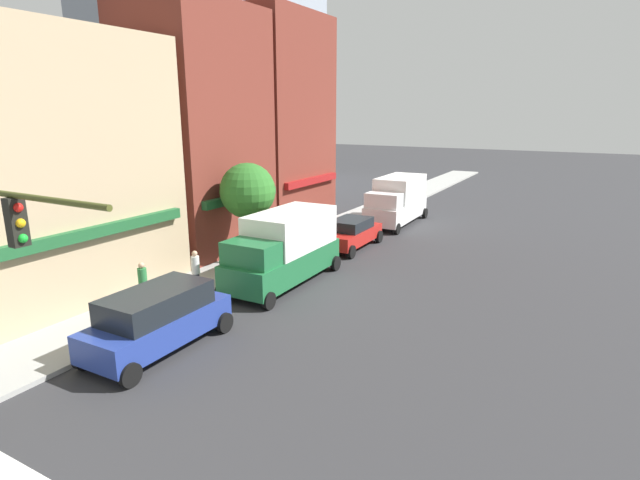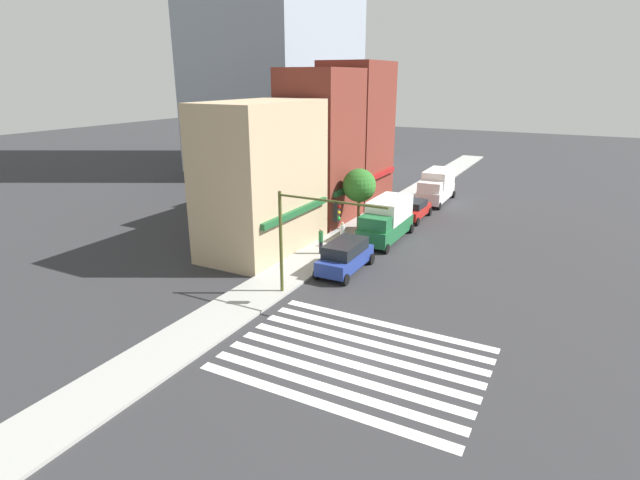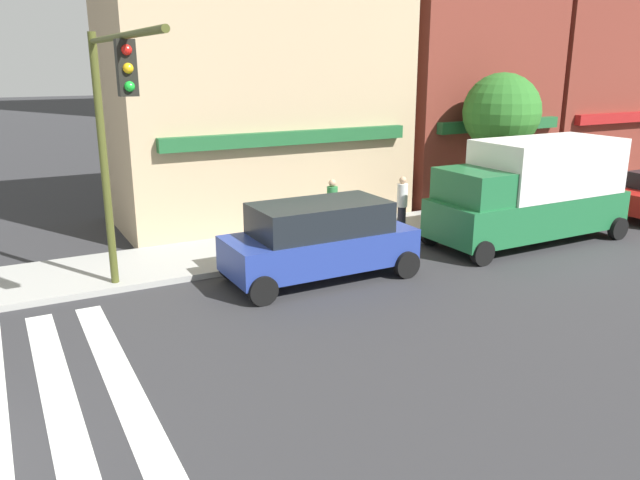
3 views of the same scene
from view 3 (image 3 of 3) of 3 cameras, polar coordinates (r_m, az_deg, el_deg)
The scene contains 7 objects.
storefront_row at distance 25.33m, azimuth 11.14°, elevation 17.06°, with size 23.57×5.30×12.84m.
traffic_signal at distance 13.36m, azimuth -18.45°, elevation 10.43°, with size 0.32×6.14×5.83m.
suv_blue at distance 15.27m, azimuth 0.00°, elevation 0.11°, with size 4.71×2.12×1.94m.
box_truck_green at distance 19.41m, azimuth 18.81°, elevation 4.37°, with size 6.22×2.42×3.04m.
pedestrian_white_shirt at distance 18.99m, azimuth 7.51°, elevation 3.26°, with size 0.32×0.32×1.77m.
pedestrian_green_top at distance 18.39m, azimuth 1.12°, elevation 2.98°, with size 0.32×0.32×1.77m.
street_tree at distance 22.00m, azimuth 16.26°, elevation 11.13°, with size 2.57×2.57×4.74m.
Camera 3 is at (2.00, -8.26, 5.21)m, focal length 35.00 mm.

